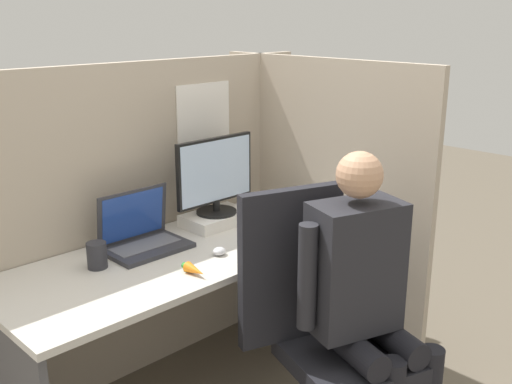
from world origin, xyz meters
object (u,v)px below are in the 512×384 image
at_px(paper_box, 217,218).
at_px(office_chair, 324,327).
at_px(stapler, 298,211).
at_px(carrot_toy, 195,270).
at_px(person, 366,292).
at_px(coffee_mug, 269,203).
at_px(pen_cup, 97,255).
at_px(laptop, 143,238).
at_px(monitor, 215,175).

xyz_separation_m(paper_box, office_chair, (-0.15, -0.82, -0.21)).
height_order(stapler, carrot_toy, carrot_toy).
xyz_separation_m(stapler, carrot_toy, (-0.85, -0.21, 0.00)).
relative_size(paper_box, person, 0.26).
height_order(stapler, coffee_mug, coffee_mug).
distance_m(paper_box, office_chair, 0.86).
relative_size(carrot_toy, pen_cup, 1.15).
xyz_separation_m(laptop, stapler, (0.83, -0.18, -0.03)).
relative_size(coffee_mug, pen_cup, 0.80).
distance_m(monitor, stapler, 0.49).
bearing_deg(carrot_toy, coffee_mug, 24.31).
xyz_separation_m(paper_box, laptop, (-0.44, -0.01, 0.02)).
distance_m(monitor, coffee_mug, 0.40).
relative_size(person, coffee_mug, 14.51).
distance_m(paper_box, pen_cup, 0.70).
height_order(laptop, office_chair, office_chair).
bearing_deg(coffee_mug, laptop, 178.14).
bearing_deg(stapler, pen_cup, 173.08).
distance_m(monitor, carrot_toy, 0.65).
relative_size(monitor, stapler, 3.06).
height_order(monitor, office_chair, monitor).
distance_m(carrot_toy, person, 0.68).
bearing_deg(pen_cup, carrot_toy, -54.99).
bearing_deg(laptop, office_chair, -70.18).
bearing_deg(coffee_mug, carrot_toy, -155.69).
relative_size(stapler, office_chair, 0.13).
height_order(laptop, carrot_toy, laptop).
bearing_deg(person, paper_box, 84.13).
bearing_deg(carrot_toy, pen_cup, 125.01).
bearing_deg(pen_cup, stapler, -6.92).
bearing_deg(laptop, coffee_mug, -1.86).
bearing_deg(laptop, carrot_toy, -92.74).
xyz_separation_m(person, pen_cup, (-0.60, 0.91, 0.05)).
bearing_deg(monitor, coffee_mug, -7.01).
relative_size(paper_box, carrot_toy, 2.61).
xyz_separation_m(paper_box, pen_cup, (-0.70, -0.06, 0.03)).
bearing_deg(office_chair, pen_cup, 125.76).
bearing_deg(laptop, paper_box, 1.72).
xyz_separation_m(monitor, laptop, (-0.44, -0.02, -0.20)).
bearing_deg(paper_box, pen_cup, -175.16).
distance_m(stapler, office_chair, 0.85).
xyz_separation_m(carrot_toy, office_chair, (0.31, -0.42, -0.21)).
xyz_separation_m(stapler, coffee_mug, (-0.05, 0.15, 0.02)).
distance_m(paper_box, carrot_toy, 0.61).
relative_size(carrot_toy, office_chair, 0.11).
xyz_separation_m(carrot_toy, person, (0.36, -0.57, -0.02)).
relative_size(paper_box, pen_cup, 3.01).
bearing_deg(laptop, person, -70.32).
height_order(carrot_toy, person, person).
xyz_separation_m(laptop, pen_cup, (-0.26, -0.05, 0.00)).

